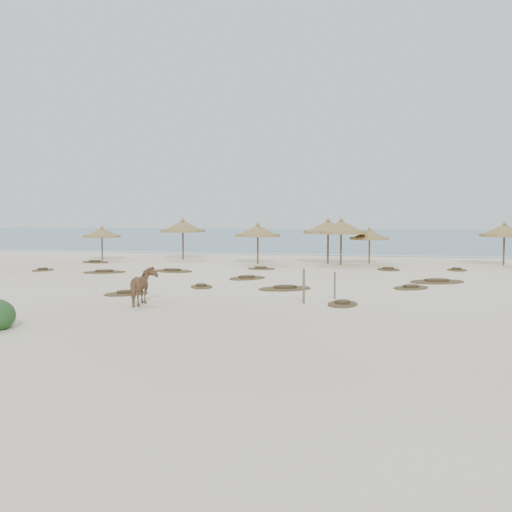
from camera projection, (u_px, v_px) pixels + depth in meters
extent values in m
plane|color=#F7EDCB|center=(207.00, 295.00, 23.75)|extent=(160.00, 160.00, 0.00)
cube|color=#2C5E86|center=(344.00, 236.00, 96.62)|extent=(200.00, 100.00, 0.01)
cube|color=silver|center=(300.00, 254.00, 49.01)|extent=(70.00, 0.60, 0.01)
cylinder|color=brown|center=(102.00, 247.00, 42.48)|extent=(0.11, 0.11, 1.96)
cylinder|color=#9C8047|center=(102.00, 236.00, 42.42)|extent=(3.71, 3.71, 0.17)
cone|color=#9C8047|center=(102.00, 232.00, 42.40)|extent=(3.59, 3.59, 0.70)
cone|color=#9C8047|center=(102.00, 226.00, 42.37)|extent=(0.34, 0.34, 0.20)
cylinder|color=brown|center=(183.00, 244.00, 43.47)|extent=(0.14, 0.14, 2.37)
cylinder|color=#9C8047|center=(183.00, 231.00, 43.40)|extent=(3.58, 3.58, 0.20)
cone|color=#9C8047|center=(183.00, 226.00, 43.37)|extent=(3.46, 3.46, 0.85)
cone|color=#9C8047|center=(183.00, 219.00, 43.34)|extent=(0.41, 0.41, 0.25)
cylinder|color=brown|center=(258.00, 248.00, 39.21)|extent=(0.12, 0.12, 2.16)
cylinder|color=#9C8047|center=(258.00, 235.00, 39.15)|extent=(3.08, 3.08, 0.18)
cone|color=#9C8047|center=(258.00, 230.00, 39.13)|extent=(2.98, 2.98, 0.77)
cone|color=#9C8047|center=(258.00, 224.00, 39.09)|extent=(0.37, 0.37, 0.23)
cylinder|color=brown|center=(341.00, 247.00, 38.42)|extent=(0.14, 0.14, 2.41)
cylinder|color=#9C8047|center=(341.00, 232.00, 38.35)|extent=(4.24, 4.24, 0.21)
cone|color=#9C8047|center=(341.00, 227.00, 38.32)|extent=(4.10, 4.10, 0.86)
cone|color=#9C8047|center=(341.00, 219.00, 38.28)|extent=(0.41, 0.41, 0.25)
cylinder|color=brown|center=(328.00, 246.00, 39.21)|extent=(0.14, 0.14, 2.40)
cylinder|color=#9C8047|center=(328.00, 232.00, 39.15)|extent=(4.52, 4.52, 0.21)
cone|color=#9C8047|center=(328.00, 227.00, 39.12)|extent=(4.37, 4.37, 0.86)
cone|color=#9C8047|center=(328.00, 219.00, 39.08)|extent=(0.41, 0.41, 0.25)
cylinder|color=brown|center=(369.00, 250.00, 39.30)|extent=(0.11, 0.11, 1.91)
cylinder|color=#9C8047|center=(369.00, 238.00, 39.24)|extent=(3.48, 3.48, 0.16)
cone|color=#9C8047|center=(370.00, 234.00, 39.22)|extent=(3.36, 3.36, 0.68)
cone|color=#9C8047|center=(370.00, 228.00, 39.19)|extent=(0.33, 0.33, 0.20)
cylinder|color=brown|center=(504.00, 249.00, 37.77)|extent=(0.13, 0.13, 2.21)
cylinder|color=#9C8047|center=(504.00, 235.00, 37.70)|extent=(3.20, 3.20, 0.19)
cone|color=#9C8047|center=(504.00, 230.00, 37.68)|extent=(3.09, 3.09, 0.79)
cone|color=#9C8047|center=(505.00, 223.00, 37.65)|extent=(0.38, 0.38, 0.23)
imported|color=brown|center=(143.00, 286.00, 21.02)|extent=(0.96, 1.72, 1.38)
cylinder|color=#635A4A|center=(304.00, 286.00, 21.42)|extent=(0.13, 0.13, 1.31)
cylinder|color=#635A4A|center=(335.00, 285.00, 22.53)|extent=(0.10, 0.10, 1.09)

